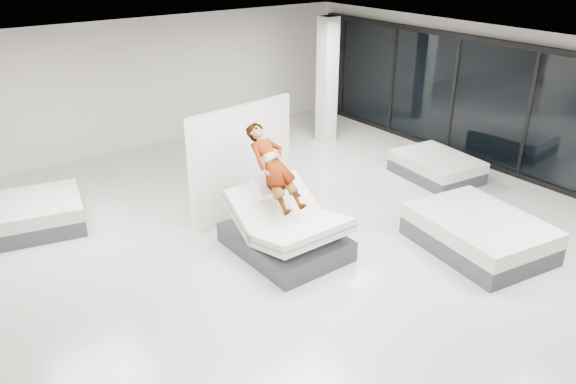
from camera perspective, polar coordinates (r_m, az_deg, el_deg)
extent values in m
plane|color=beige|center=(9.58, 2.76, -6.75)|extent=(14.00, 14.00, 0.00)
plane|color=#232326|center=(8.37, 3.21, 12.28)|extent=(14.00, 14.00, 0.00)
cube|color=silver|center=(14.68, -14.88, 10.50)|extent=(12.00, 0.04, 3.20)
cube|color=silver|center=(13.31, 23.61, 7.84)|extent=(0.04, 14.00, 3.20)
cube|color=#323237|center=(9.71, -0.30, -5.06)|extent=(1.55, 2.04, 0.35)
cube|color=white|center=(9.70, -1.56, -1.39)|extent=(1.53, 0.98, 0.76)
cube|color=slate|center=(9.70, -1.56, -1.39)|extent=(1.55, 0.88, 0.62)
cube|color=white|center=(9.20, 1.47, -4.11)|extent=(1.53, 1.06, 0.42)
cube|color=slate|center=(9.20, 1.47, -4.11)|extent=(1.55, 1.04, 0.24)
cube|color=white|center=(9.67, -2.08, 0.63)|extent=(0.56, 0.42, 0.35)
imported|color=slate|center=(9.45, -1.42, 1.29)|extent=(0.64, 1.48, 1.47)
cube|color=black|center=(9.40, 0.94, -0.18)|extent=(0.05, 0.14, 0.08)
cube|color=white|center=(10.69, -4.69, 3.15)|extent=(2.38, 0.41, 2.17)
cube|color=#323237|center=(13.09, 14.77, 2.04)|extent=(1.54, 1.93, 0.27)
cube|color=white|center=(13.00, 14.89, 3.04)|extent=(1.54, 1.93, 0.22)
cube|color=#323237|center=(10.32, 18.71, -4.66)|extent=(1.96, 2.42, 0.33)
cube|color=white|center=(10.18, 18.94, -3.16)|extent=(1.96, 2.42, 0.28)
cube|color=#323237|center=(11.48, -25.13, -2.78)|extent=(2.30, 1.91, 0.30)
cube|color=white|center=(11.37, -25.38, -1.54)|extent=(2.30, 1.91, 0.25)
cube|color=beige|center=(14.60, 3.99, 11.17)|extent=(0.40, 0.40, 3.20)
cube|color=#1D2730|center=(13.27, 23.27, 7.17)|extent=(0.06, 13.40, 2.80)
cube|color=black|center=(13.70, 22.31, 1.64)|extent=(0.12, 13.40, 0.12)
cube|color=black|center=(12.96, 24.33, 13.10)|extent=(0.12, 13.40, 0.12)
cube|color=black|center=(13.27, 23.27, 7.17)|extent=(0.09, 0.08, 2.80)
cube|color=black|center=(14.32, 16.48, 9.35)|extent=(0.09, 0.08, 2.80)
cube|color=black|center=(15.57, 10.64, 11.10)|extent=(0.09, 0.08, 2.80)
cube|color=black|center=(16.96, 5.65, 12.49)|extent=(0.09, 0.08, 2.80)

